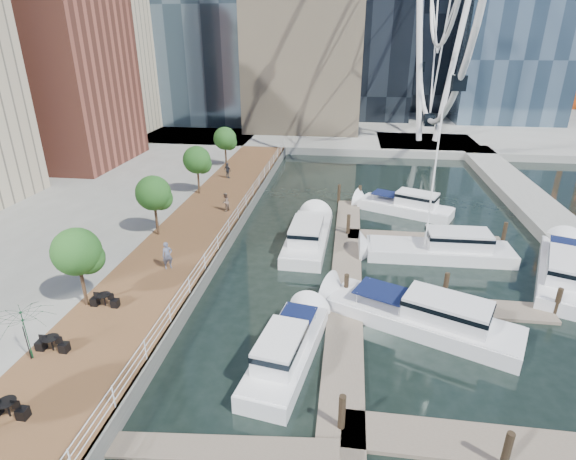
# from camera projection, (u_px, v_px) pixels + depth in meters

# --- Properties ---
(ground) EXTENTS (520.00, 520.00, 0.00)m
(ground) POSITION_uv_depth(u_px,v_px,m) (276.00, 389.00, 20.53)
(ground) COLOR black
(ground) RESTS_ON ground
(boardwalk) EXTENTS (6.00, 60.00, 1.00)m
(boardwalk) POSITION_uv_depth(u_px,v_px,m) (193.00, 236.00, 35.13)
(boardwalk) COLOR brown
(boardwalk) RESTS_ON ground
(seawall) EXTENTS (0.25, 60.00, 1.00)m
(seawall) POSITION_uv_depth(u_px,v_px,m) (231.00, 239.00, 34.76)
(seawall) COLOR #595954
(seawall) RESTS_ON ground
(land_far) EXTENTS (200.00, 114.00, 1.00)m
(land_far) POSITION_uv_depth(u_px,v_px,m) (341.00, 101.00, 113.33)
(land_far) COLOR gray
(land_far) RESTS_ON ground
(breakwater) EXTENTS (4.00, 60.00, 1.00)m
(breakwater) POSITION_uv_depth(u_px,v_px,m) (561.00, 231.00, 36.08)
(breakwater) COLOR gray
(breakwater) RESTS_ON ground
(pier) EXTENTS (14.00, 12.00, 1.00)m
(pier) POSITION_uv_depth(u_px,v_px,m) (426.00, 144.00, 66.00)
(pier) COLOR gray
(pier) RESTS_ON ground
(railing) EXTENTS (0.10, 60.00, 1.05)m
(railing) POSITION_uv_depth(u_px,v_px,m) (229.00, 226.00, 34.37)
(railing) COLOR white
(railing) RESTS_ON boardwalk
(floating_docks) EXTENTS (16.00, 34.00, 2.60)m
(floating_docks) POSITION_uv_depth(u_px,v_px,m) (425.00, 283.00, 28.44)
(floating_docks) COLOR #6D6051
(floating_docks) RESTS_ON ground
(street_trees) EXTENTS (2.60, 42.60, 4.60)m
(street_trees) POSITION_uv_depth(u_px,v_px,m) (153.00, 193.00, 33.04)
(street_trees) COLOR #3F2B1C
(street_trees) RESTS_ON ground
(cafe_tables) EXTENTS (2.50, 13.70, 0.74)m
(cafe_tables) POSITION_uv_depth(u_px,v_px,m) (32.00, 373.00, 19.47)
(cafe_tables) COLOR black
(cafe_tables) RESTS_ON ground
(yacht_foreground) EXTENTS (11.59, 7.33, 2.15)m
(yacht_foreground) POSITION_uv_depth(u_px,v_px,m) (421.00, 327.00, 24.94)
(yacht_foreground) COLOR silver
(yacht_foreground) RESTS_ON ground
(pedestrian_near) EXTENTS (0.79, 0.73, 1.81)m
(pedestrian_near) POSITION_uv_depth(u_px,v_px,m) (167.00, 255.00, 28.89)
(pedestrian_near) COLOR #52576E
(pedestrian_near) RESTS_ON boardwalk
(pedestrian_mid) EXTENTS (0.83, 0.95, 1.64)m
(pedestrian_mid) POSITION_uv_depth(u_px,v_px,m) (225.00, 202.00, 38.62)
(pedestrian_mid) COLOR #82695A
(pedestrian_mid) RESTS_ON boardwalk
(pedestrian_far) EXTENTS (1.06, 0.89, 1.70)m
(pedestrian_far) POSITION_uv_depth(u_px,v_px,m) (228.00, 170.00, 47.86)
(pedestrian_far) COLOR #353842
(pedestrian_far) RESTS_ON boardwalk
(moored_yachts) EXTENTS (22.49, 37.39, 11.50)m
(moored_yachts) POSITION_uv_depth(u_px,v_px,m) (433.00, 272.00, 30.75)
(moored_yachts) COLOR silver
(moored_yachts) RESTS_ON ground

